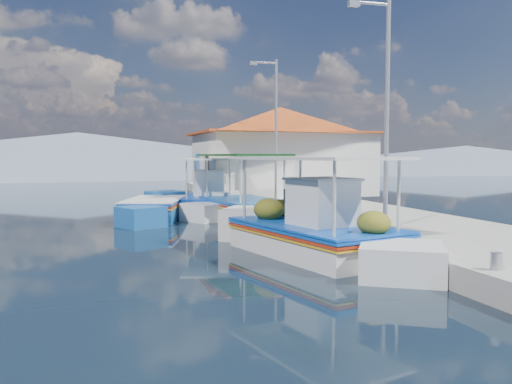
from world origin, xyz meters
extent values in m
plane|color=black|center=(0.00, 0.00, 0.00)|extent=(160.00, 160.00, 0.00)
cube|color=#A3A098|center=(5.90, 6.00, 0.25)|extent=(5.00, 44.00, 0.50)
cylinder|color=#A5A8AD|center=(3.80, -3.00, 0.65)|extent=(0.20, 0.20, 0.30)
cylinder|color=#A5A8AD|center=(3.80, 2.00, 0.65)|extent=(0.20, 0.20, 0.30)
cylinder|color=#A5A8AD|center=(3.80, 8.00, 0.65)|extent=(0.20, 0.20, 0.30)
cylinder|color=#A5A8AD|center=(3.80, 14.00, 0.65)|extent=(0.20, 0.20, 0.30)
cube|color=silver|center=(2.38, 1.57, 0.23)|extent=(3.29, 4.92, 0.99)
cube|color=silver|center=(3.09, 4.47, 0.35)|extent=(2.26, 2.26, 1.09)
cube|color=silver|center=(1.69, -1.24, 0.23)|extent=(2.20, 2.20, 0.93)
cube|color=#0D46AE|center=(2.38, 1.57, 0.69)|extent=(3.39, 5.07, 0.06)
cube|color=#AA260E|center=(2.38, 1.57, 0.60)|extent=(3.39, 5.07, 0.05)
cube|color=gold|center=(2.38, 1.57, 0.53)|extent=(3.39, 5.07, 0.04)
cube|color=#0D46AE|center=(2.38, 1.57, 0.76)|extent=(3.40, 5.03, 0.05)
cube|color=brown|center=(2.38, 1.57, 0.73)|extent=(3.09, 4.79, 0.05)
cube|color=silver|center=(2.31, 1.27, 1.30)|extent=(1.54, 1.61, 1.14)
cube|color=silver|center=(2.31, 1.27, 1.89)|extent=(1.68, 1.74, 0.06)
cylinder|color=beige|center=(1.94, 3.63, 1.56)|extent=(0.07, 0.07, 1.66)
cylinder|color=beige|center=(3.72, 3.19, 1.56)|extent=(0.07, 0.07, 1.66)
cylinder|color=beige|center=(1.04, -0.05, 1.56)|extent=(0.07, 0.07, 1.66)
cylinder|color=beige|center=(2.82, -0.49, 1.56)|extent=(0.07, 0.07, 1.66)
cube|color=silver|center=(2.38, 1.57, 2.39)|extent=(3.40, 4.95, 0.07)
ellipsoid|color=#4D4C14|center=(2.32, 3.08, 1.02)|extent=(0.79, 0.87, 0.59)
ellipsoid|color=#4D4C14|center=(3.15, 3.41, 0.98)|extent=(0.66, 0.73, 0.50)
ellipsoid|color=#4D4C14|center=(2.14, -0.30, 0.99)|extent=(0.71, 0.78, 0.53)
sphere|color=#FF3B08|center=(3.54, 1.93, 1.51)|extent=(0.42, 0.42, 0.42)
cube|color=silver|center=(2.59, 8.93, 0.24)|extent=(2.72, 4.28, 1.02)
cube|color=silver|center=(2.99, 11.59, 0.37)|extent=(2.16, 2.16, 1.13)
cube|color=silver|center=(2.20, 6.36, 0.24)|extent=(2.10, 2.10, 0.97)
cube|color=#0D46AE|center=(2.59, 8.93, 0.71)|extent=(2.81, 4.40, 0.06)
cube|color=#AA260E|center=(2.59, 8.93, 0.62)|extent=(2.81, 4.40, 0.05)
cube|color=gold|center=(2.59, 8.93, 0.55)|extent=(2.81, 4.40, 0.04)
cube|color=#195499|center=(2.59, 8.93, 0.78)|extent=(2.82, 4.37, 0.05)
cube|color=brown|center=(2.59, 8.93, 0.75)|extent=(2.54, 4.17, 0.05)
cylinder|color=beige|center=(1.99, 10.72, 1.61)|extent=(0.08, 0.08, 1.72)
cylinder|color=beige|center=(3.69, 10.47, 1.61)|extent=(0.08, 0.08, 1.72)
cylinder|color=beige|center=(1.49, 7.40, 1.61)|extent=(0.08, 0.08, 1.72)
cylinder|color=beige|center=(3.19, 7.15, 1.61)|extent=(0.08, 0.08, 1.72)
cube|color=#0B3810|center=(2.59, 8.93, 2.47)|extent=(2.83, 4.29, 0.08)
cube|color=#195499|center=(-0.63, 10.17, 0.23)|extent=(2.89, 4.00, 1.00)
cube|color=#195499|center=(-1.36, 12.47, 0.36)|extent=(1.84, 1.84, 1.11)
cube|color=#195499|center=(0.07, 7.95, 0.23)|extent=(1.79, 1.79, 0.95)
cube|color=#0D46AE|center=(-0.63, 10.17, 0.70)|extent=(2.98, 4.12, 0.06)
cube|color=#AA260E|center=(-0.63, 10.17, 0.61)|extent=(2.98, 4.12, 0.05)
cube|color=gold|center=(-0.63, 10.17, 0.54)|extent=(2.98, 4.12, 0.04)
cube|color=silver|center=(-0.63, 10.17, 0.77)|extent=(2.98, 4.09, 0.05)
cube|color=brown|center=(-0.63, 10.17, 0.74)|extent=(2.72, 3.88, 0.05)
cube|color=silver|center=(1.87, 11.52, 0.22)|extent=(3.11, 4.46, 0.95)
cube|color=silver|center=(1.15, 14.11, 0.34)|extent=(2.06, 2.06, 1.05)
cube|color=silver|center=(2.57, 9.00, 0.22)|extent=(2.01, 2.01, 0.90)
cube|color=#0D46AE|center=(1.87, 11.52, 0.66)|extent=(3.21, 4.59, 0.06)
cube|color=#AA260E|center=(1.87, 11.52, 0.58)|extent=(3.21, 4.59, 0.05)
cube|color=gold|center=(1.87, 11.52, 0.51)|extent=(3.21, 4.59, 0.04)
cube|color=#0D46AE|center=(1.87, 11.52, 0.73)|extent=(3.22, 4.56, 0.05)
cube|color=brown|center=(1.87, 11.52, 0.70)|extent=(2.93, 4.33, 0.05)
cube|color=silver|center=(1.95, 11.23, 1.25)|extent=(1.46, 1.57, 1.10)
cube|color=silver|center=(1.95, 11.23, 1.82)|extent=(1.59, 1.69, 0.06)
cylinder|color=beige|center=(0.60, 12.93, 1.50)|extent=(0.07, 0.07, 1.60)
cylinder|color=beige|center=(2.23, 13.38, 1.50)|extent=(0.07, 0.07, 1.60)
cylinder|color=beige|center=(1.52, 9.66, 1.50)|extent=(0.07, 0.07, 1.60)
cylinder|color=beige|center=(3.14, 10.11, 1.50)|extent=(0.07, 0.07, 1.60)
cube|color=silver|center=(1.87, 11.52, 2.31)|extent=(3.21, 4.48, 0.07)
cube|color=silver|center=(6.20, 15.00, 2.00)|extent=(8.00, 6.00, 3.00)
cube|color=#BC591A|center=(6.20, 15.00, 3.55)|extent=(8.64, 6.48, 0.10)
pyramid|color=#BC591A|center=(6.20, 15.00, 4.20)|extent=(10.49, 10.49, 1.40)
cube|color=brown|center=(2.22, 14.00, 1.50)|extent=(0.06, 1.00, 2.00)
cube|color=#0D46AE|center=(2.22, 16.50, 2.10)|extent=(0.06, 1.20, 0.90)
cylinder|color=#A5A8AD|center=(4.60, 2.00, 3.50)|extent=(0.12, 0.12, 6.00)
cylinder|color=#A5A8AD|center=(4.10, 2.00, 6.35)|extent=(1.00, 0.08, 0.08)
cube|color=#A5A8AD|center=(3.60, 2.00, 6.30)|extent=(0.30, 0.14, 0.14)
cylinder|color=#A5A8AD|center=(4.60, 11.00, 3.50)|extent=(0.12, 0.12, 6.00)
cylinder|color=#A5A8AD|center=(4.10, 11.00, 6.35)|extent=(1.00, 0.08, 0.08)
cube|color=#A5A8AD|center=(3.60, 11.00, 6.30)|extent=(0.30, 0.14, 0.14)
cone|color=slate|center=(-5.00, 56.00, 2.45)|extent=(96.00, 96.00, 5.50)
cone|color=slate|center=(25.00, 56.00, 1.60)|extent=(76.80, 76.80, 3.80)
cone|color=slate|center=(50.00, 56.00, 1.80)|extent=(89.60, 89.60, 4.20)
camera|label=1|loc=(-2.69, -10.31, 2.46)|focal=36.85mm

